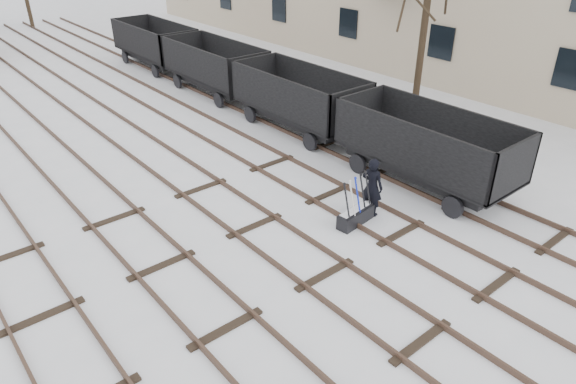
% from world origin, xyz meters
% --- Properties ---
extents(ground, '(120.00, 120.00, 0.00)m').
position_xyz_m(ground, '(0.00, 0.00, 0.00)').
color(ground, white).
rests_on(ground, ground).
extents(tracks, '(13.90, 52.00, 0.16)m').
position_xyz_m(tracks, '(-0.00, 13.67, 0.07)').
color(tracks, black).
rests_on(tracks, ground).
extents(ground_frame, '(1.34, 0.57, 1.49)m').
position_xyz_m(ground_frame, '(2.40, 1.24, 0.28)').
color(ground_frame, black).
rests_on(ground_frame, ground).
extents(worker, '(0.60, 0.77, 1.86)m').
position_xyz_m(worker, '(3.15, 1.34, 0.93)').
color(worker, black).
rests_on(worker, ground).
extents(freight_wagon_a, '(2.43, 6.08, 2.48)m').
position_xyz_m(freight_wagon_a, '(6.00, 1.58, 0.95)').
color(freight_wagon_a, black).
rests_on(freight_wagon_a, ground).
extents(freight_wagon_b, '(2.43, 6.08, 2.48)m').
position_xyz_m(freight_wagon_b, '(6.00, 7.98, 0.95)').
color(freight_wagon_b, black).
rests_on(freight_wagon_b, ground).
extents(freight_wagon_c, '(2.43, 6.08, 2.48)m').
position_xyz_m(freight_wagon_c, '(6.00, 14.38, 0.95)').
color(freight_wagon_c, black).
rests_on(freight_wagon_c, ground).
extents(freight_wagon_d, '(2.43, 6.08, 2.48)m').
position_xyz_m(freight_wagon_d, '(6.00, 20.78, 0.95)').
color(freight_wagon_d, black).
rests_on(freight_wagon_d, ground).
extents(tree_near, '(0.30, 0.30, 6.35)m').
position_xyz_m(tree_near, '(10.95, 5.83, 3.18)').
color(tree_near, black).
rests_on(tree_near, ground).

